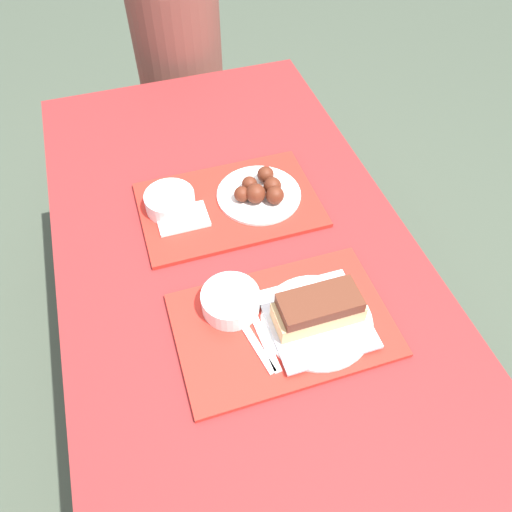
% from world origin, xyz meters
% --- Properties ---
extents(ground_plane, '(12.00, 12.00, 0.00)m').
position_xyz_m(ground_plane, '(0.00, 0.00, 0.00)').
color(ground_plane, '#424C3D').
extents(picnic_table, '(0.86, 1.75, 0.74)m').
position_xyz_m(picnic_table, '(0.00, 0.00, 0.65)').
color(picnic_table, maroon).
rests_on(picnic_table, ground_plane).
extents(picnic_bench_far, '(0.82, 0.28, 0.44)m').
position_xyz_m(picnic_bench_far, '(0.00, 1.09, 0.37)').
color(picnic_bench_far, maroon).
rests_on(picnic_bench_far, ground_plane).
extents(tray_near, '(0.46, 0.30, 0.01)m').
position_xyz_m(tray_near, '(0.03, -0.16, 0.74)').
color(tray_near, red).
rests_on(tray_near, picnic_table).
extents(tray_far, '(0.46, 0.30, 0.01)m').
position_xyz_m(tray_far, '(0.02, 0.23, 0.74)').
color(tray_far, red).
rests_on(tray_far, picnic_table).
extents(bowl_coleslaw_near, '(0.13, 0.13, 0.05)m').
position_xyz_m(bowl_coleslaw_near, '(-0.06, -0.08, 0.78)').
color(bowl_coleslaw_near, white).
rests_on(bowl_coleslaw_near, tray_near).
extents(brisket_sandwich_plate, '(0.24, 0.24, 0.09)m').
position_xyz_m(brisket_sandwich_plate, '(0.10, -0.18, 0.78)').
color(brisket_sandwich_plate, white).
rests_on(brisket_sandwich_plate, tray_near).
extents(plastic_fork_near, '(0.05, 0.17, 0.00)m').
position_xyz_m(plastic_fork_near, '(-0.04, -0.18, 0.75)').
color(plastic_fork_near, white).
rests_on(plastic_fork_near, tray_near).
extents(plastic_knife_near, '(0.03, 0.17, 0.00)m').
position_xyz_m(plastic_knife_near, '(-0.02, -0.18, 0.75)').
color(plastic_knife_near, white).
rests_on(plastic_knife_near, tray_near).
extents(condiment_packet, '(0.04, 0.03, 0.01)m').
position_xyz_m(condiment_packet, '(0.02, -0.09, 0.75)').
color(condiment_packet, teal).
rests_on(condiment_packet, tray_near).
extents(bowl_coleslaw_far, '(0.13, 0.13, 0.05)m').
position_xyz_m(bowl_coleslaw_far, '(-0.13, 0.26, 0.78)').
color(bowl_coleslaw_far, white).
rests_on(bowl_coleslaw_far, tray_far).
extents(wings_plate_far, '(0.22, 0.22, 0.06)m').
position_xyz_m(wings_plate_far, '(0.11, 0.23, 0.77)').
color(wings_plate_far, white).
rests_on(wings_plate_far, tray_far).
extents(napkin_far, '(0.13, 0.09, 0.01)m').
position_xyz_m(napkin_far, '(-0.11, 0.21, 0.75)').
color(napkin_far, white).
rests_on(napkin_far, tray_far).
extents(person_seated_across, '(0.32, 0.32, 0.73)m').
position_xyz_m(person_seated_across, '(0.07, 1.09, 0.75)').
color(person_seated_across, brown).
rests_on(person_seated_across, picnic_bench_far).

